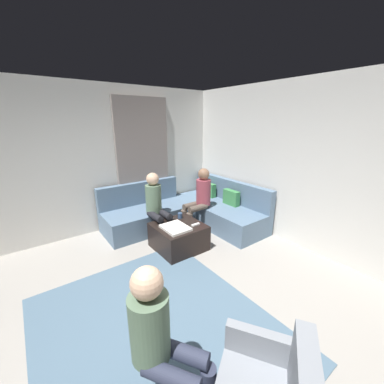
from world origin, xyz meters
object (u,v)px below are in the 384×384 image
Objects in this scene: sectional_couch at (189,211)px; ottoman at (179,236)px; person_on_couch_back at (199,197)px; game_remote at (196,225)px; person_on_couch_side at (156,204)px; coffee_mug at (180,215)px; person_on_armchair at (162,339)px.

sectional_couch reaches higher than ottoman.
ottoman is at bearing 117.47° from person_on_couch_back.
person_on_couch_side is at bearing -154.64° from game_remote.
person_on_couch_side is at bearing -79.61° from sectional_couch.
coffee_mug is 0.08× the size of person_on_couch_side.
sectional_couch reaches higher than game_remote.
person_on_couch_back is at bearing 137.17° from game_remote.
coffee_mug is 0.46m from person_on_couch_side.
coffee_mug is at bearing 134.03° from person_on_couch_side.
person_on_couch_side is (0.15, -0.81, 0.38)m from sectional_couch.
sectional_couch is 0.71m from coffee_mug.
ottoman is at bearing -158.61° from person_on_armchair.
coffee_mug is at bearing -48.58° from sectional_couch.
sectional_couch is at bearing -161.49° from person_on_armchair.
person_on_couch_back is 1.00× the size of person_on_couch_side.
sectional_couch is 3.27m from person_on_armchair.
coffee_mug is 0.08× the size of person_on_couch_back.
ottoman is 0.36m from game_remote.
person_on_couch_side is at bearing 81.05° from person_on_couch_back.
ottoman is (0.67, -0.69, -0.07)m from sectional_couch.
ottoman is 0.63× the size of person_on_couch_side.
person_on_couch_back is at bearing 11.00° from sectional_couch.
person_on_armchair is (2.25, -2.10, -0.01)m from person_on_couch_back.
sectional_couch is 0.99m from game_remote.
person_on_couch_back and person_on_couch_side have the same top height.
person_on_couch_back is at bearing 106.53° from coffee_mug.
person_on_couch_side is at bearing -150.04° from person_on_armchair.
person_on_armchair reaches higher than game_remote.
person_on_couch_side is at bearing -135.97° from coffee_mug.
game_remote is at bearing -28.99° from sectional_couch.
person_on_armchair is at bearing 136.92° from person_on_couch_back.
sectional_couch is at bearing 11.00° from person_on_couch_back.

